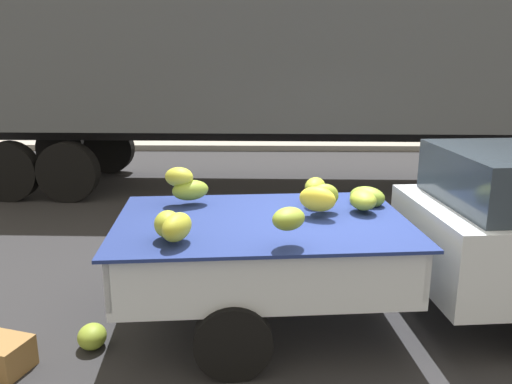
{
  "coord_description": "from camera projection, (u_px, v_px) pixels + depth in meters",
  "views": [
    {
      "loc": [
        -0.77,
        -4.87,
        2.55
      ],
      "look_at": [
        -0.86,
        -0.07,
        1.3
      ],
      "focal_mm": 36.56,
      "sensor_mm": 36.0,
      "label": 1
    }
  ],
  "objects": [
    {
      "name": "pickup_truck",
      "position": [
        455.0,
        235.0,
        5.02
      ],
      "size": [
        4.88,
        2.21,
        1.7
      ],
      "rotation": [
        0.0,
        0.0,
        0.1
      ],
      "color": "silver",
      "rests_on": "ground"
    },
    {
      "name": "curb_strip",
      "position": [
        293.0,
        146.0,
        14.7
      ],
      "size": [
        80.0,
        0.8,
        0.16
      ],
      "primitive_type": "cube",
      "color": "gray",
      "rests_on": "ground"
    },
    {
      "name": "fallen_banana_bunch_near_tailgate",
      "position": [
        92.0,
        336.0,
        4.68
      ],
      "size": [
        0.3,
        0.34,
        0.22
      ],
      "primitive_type": "ellipsoid",
      "rotation": [
        0.0,
        0.0,
        4.86
      ],
      "color": "olive",
      "rests_on": "ground"
    },
    {
      "name": "semi_trailer",
      "position": [
        267.0,
        56.0,
        9.87
      ],
      "size": [
        12.04,
        2.76,
        3.95
      ],
      "rotation": [
        0.0,
        0.0,
        -0.01
      ],
      "color": "#4C5156",
      "rests_on": "ground"
    },
    {
      "name": "ground",
      "position": [
        340.0,
        313.0,
        5.34
      ],
      "size": [
        220.0,
        220.0,
        0.0
      ],
      "primitive_type": "plane",
      "color": "#28282B"
    }
  ]
}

